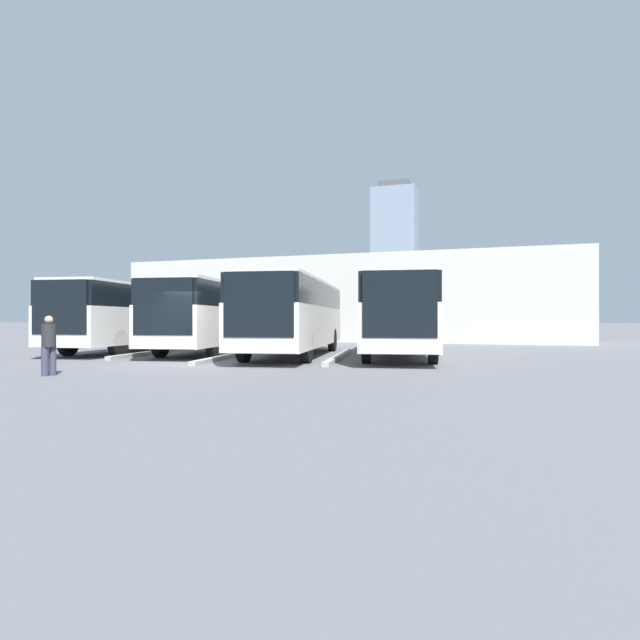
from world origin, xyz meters
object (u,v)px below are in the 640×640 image
bus_1 (295,314)px  bus_3 (135,315)px  bus_0 (399,314)px  pedestrian (49,343)px  bus_2 (218,315)px

bus_1 → bus_3: same height
bus_0 → bus_3: size_ratio=1.00×
bus_3 → pedestrian: bearing=107.7°
bus_0 → bus_2: 8.42m
bus_2 → pedestrian: size_ratio=6.95×
pedestrian → bus_0: bearing=164.8°
bus_1 → pedestrian: bearing=59.0°
bus_1 → bus_2: same height
bus_2 → bus_0: bearing=170.6°
bus_0 → bus_1: (4.21, 0.94, 0.00)m
bus_2 → pedestrian: (-0.49, 10.01, -0.89)m
bus_2 → bus_3: (4.21, 0.40, 0.00)m
bus_2 → bus_3: bearing=-3.0°
bus_3 → bus_0: bearing=172.7°
bus_0 → pedestrian: bearing=42.9°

